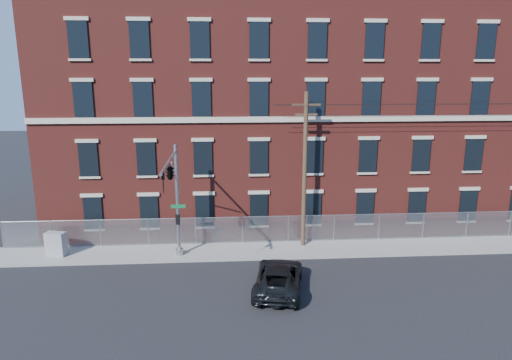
{
  "coord_description": "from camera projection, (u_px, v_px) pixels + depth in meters",
  "views": [
    {
      "loc": [
        -3.03,
        -22.47,
        11.29
      ],
      "look_at": [
        -1.22,
        4.0,
        4.98
      ],
      "focal_mm": 31.93,
      "sensor_mm": 36.0,
      "label": 1
    }
  ],
  "objects": [
    {
      "name": "utility_pole_near",
      "position": [
        305.0,
        168.0,
        28.96
      ],
      "size": [
        1.8,
        0.28,
        10.0
      ],
      "color": "#483524",
      "rests_on": "ground"
    },
    {
      "name": "ground",
      "position": [
        284.0,
        286.0,
        24.62
      ],
      "size": [
        140.0,
        140.0,
        0.0
      ],
      "primitive_type": "plane",
      "color": "black",
      "rests_on": "ground"
    },
    {
      "name": "chain_link_fence",
      "position": [
        445.0,
        225.0,
        31.29
      ],
      "size": [
        59.06,
        0.06,
        1.85
      ],
      "color": "#A5A8AD",
      "rests_on": "ground"
    },
    {
      "name": "sidewalk",
      "position": [
        453.0,
        245.0,
        30.26
      ],
      "size": [
        65.0,
        3.0,
        0.12
      ],
      "primitive_type": "cube",
      "color": "gray",
      "rests_on": "ground"
    },
    {
      "name": "pickup_truck",
      "position": [
        278.0,
        277.0,
        24.06
      ],
      "size": [
        3.31,
        5.51,
        1.43
      ],
      "primitive_type": "imported",
      "rotation": [
        0.0,
        0.0,
        2.95
      ],
      "color": "black",
      "rests_on": "ground"
    },
    {
      "name": "mill_building",
      "position": [
        409.0,
        112.0,
        37.06
      ],
      "size": [
        55.3,
        14.32,
        16.3
      ],
      "color": "maroon",
      "rests_on": "ground"
    },
    {
      "name": "utility_cabinet",
      "position": [
        56.0,
        244.0,
        28.27
      ],
      "size": [
        1.31,
        0.87,
        1.5
      ],
      "primitive_type": "cube",
      "rotation": [
        0.0,
        0.0,
        -0.24
      ],
      "color": "gray",
      "rests_on": "sidewalk"
    },
    {
      "name": "traffic_signal_mast",
      "position": [
        172.0,
        182.0,
        25.1
      ],
      "size": [
        0.9,
        6.75,
        7.0
      ],
      "color": "#9EA0A5",
      "rests_on": "ground"
    }
  ]
}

